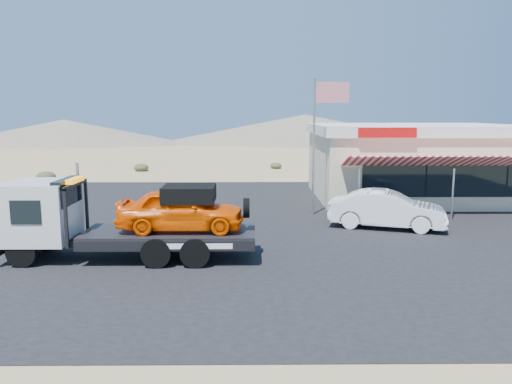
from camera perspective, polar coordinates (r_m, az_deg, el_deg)
ground at (r=18.20m, az=-6.68°, el=-5.51°), size 120.00×120.00×0.00m
asphalt_lot at (r=21.01m, az=-0.37°, el=-3.43°), size 32.00×24.00×0.02m
tow_truck at (r=16.10m, az=-14.82°, el=-2.65°), size 7.64×2.26×2.55m
white_sedan at (r=20.43m, az=14.75°, el=-1.94°), size 4.77×2.86×1.48m
jerky_store at (r=27.95m, az=17.32°, el=3.41°), size 10.40×9.97×3.90m
flagpole at (r=22.22m, az=7.25°, el=6.96°), size 1.55×0.10×6.00m
distant_hills at (r=73.63m, az=-9.77°, el=6.92°), size 126.00×48.00×4.20m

